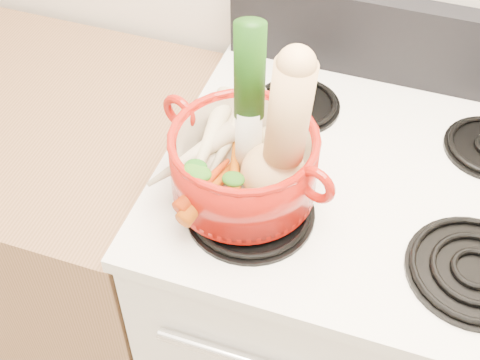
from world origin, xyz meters
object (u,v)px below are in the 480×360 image
(stove_body, at_px, (345,318))
(dutch_oven, at_px, (244,164))
(leek, at_px, (249,103))
(squash, at_px, (283,134))

(stove_body, relative_size, dutch_oven, 3.67)
(dutch_oven, height_order, leek, leek)
(leek, bearing_deg, squash, -40.62)
(stove_body, distance_m, squash, 0.70)
(dutch_oven, distance_m, leek, 0.12)
(stove_body, height_order, leek, leek)
(leek, bearing_deg, stove_body, 9.68)
(dutch_oven, distance_m, squash, 0.12)
(squash, bearing_deg, dutch_oven, 149.23)
(stove_body, xyz_separation_m, leek, (-0.21, -0.11, 0.69))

